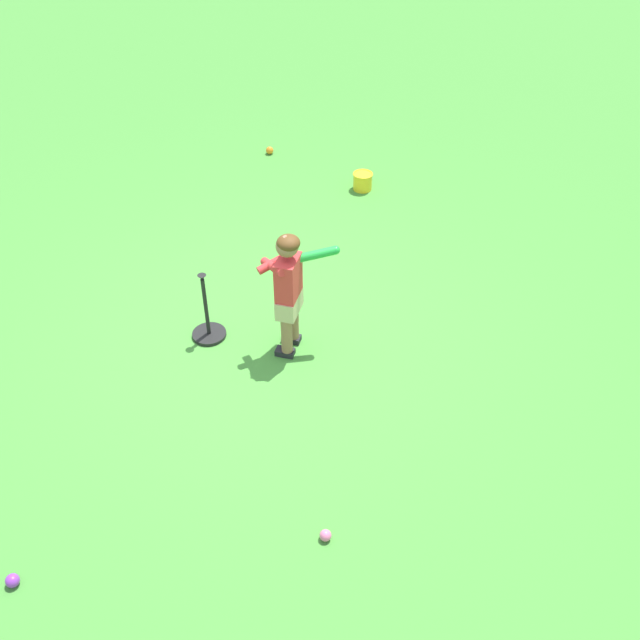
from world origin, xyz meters
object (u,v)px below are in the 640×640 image
at_px(play_ball_center_lawn, 12,581).
at_px(play_ball_behind_batter, 326,535).
at_px(child_batter, 289,283).
at_px(play_ball_far_right, 270,150).
at_px(toy_bucket, 363,181).
at_px(batting_tee, 208,326).

bearing_deg(play_ball_center_lawn, play_ball_behind_batter, 137.18).
height_order(play_ball_center_lawn, play_ball_behind_batter, play_ball_center_lawn).
height_order(child_batter, play_ball_far_right, child_batter).
bearing_deg(child_batter, play_ball_far_right, -136.39).
height_order(play_ball_behind_batter, toy_bucket, toy_bucket).
xyz_separation_m(child_batter, play_ball_behind_batter, (1.25, 1.30, -0.61)).
height_order(batting_tee, toy_bucket, batting_tee).
height_order(play_ball_far_right, toy_bucket, toy_bucket).
relative_size(play_ball_center_lawn, play_ball_far_right, 0.97).
relative_size(play_ball_center_lawn, toy_bucket, 0.39).
xyz_separation_m(play_ball_center_lawn, play_ball_behind_batter, (-1.37, 1.27, -0.00)).
bearing_deg(toy_bucket, batting_tee, 7.85).
bearing_deg(toy_bucket, play_ball_far_right, -90.15).
xyz_separation_m(play_ball_center_lawn, toy_bucket, (-5.04, -1.03, 0.06)).
height_order(play_ball_center_lawn, toy_bucket, toy_bucket).
relative_size(play_ball_behind_batter, batting_tee, 0.12).
bearing_deg(batting_tee, play_ball_far_right, -148.28).
height_order(child_batter, batting_tee, child_batter).
bearing_deg(child_batter, toy_bucket, -157.55).
xyz_separation_m(child_batter, play_ball_center_lawn, (2.62, 0.03, -0.61)).
distance_m(child_batter, batting_tee, 0.88).
height_order(play_ball_behind_batter, play_ball_far_right, play_ball_far_right).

